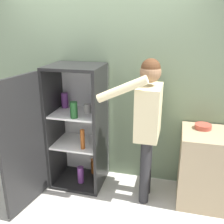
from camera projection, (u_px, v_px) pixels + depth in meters
The scene contains 6 objects.
ground_plane at pixel (77, 214), 2.99m from camera, with size 12.00×12.00×0.00m, color beige.
wall_back at pixel (100, 86), 3.46m from camera, with size 7.00×0.06×2.55m.
refrigerator at pixel (68, 130), 3.30m from camera, with size 0.82×1.23×1.60m.
person at pixel (148, 115), 2.94m from camera, with size 0.66×0.61×1.72m.
counter at pixel (211, 168), 3.08m from camera, with size 0.74×0.60×0.90m.
bowl at pixel (203, 127), 3.05m from camera, with size 0.19×0.19×0.05m.
Camera 1 is at (0.98, -2.26, 2.10)m, focal length 42.00 mm.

